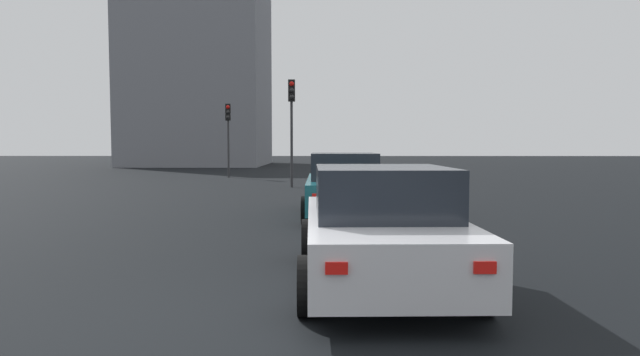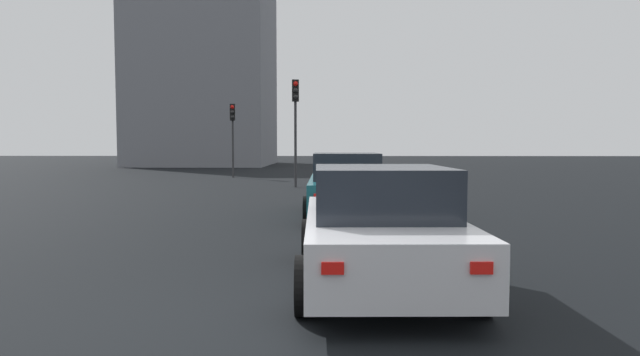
# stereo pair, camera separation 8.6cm
# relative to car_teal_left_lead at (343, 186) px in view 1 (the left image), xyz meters

# --- Properties ---
(ground_plane) EXTENTS (160.00, 160.00, 0.20)m
(ground_plane) POSITION_rel_car_teal_left_lead_xyz_m (-8.14, 1.49, -0.86)
(ground_plane) COLOR black
(car_teal_left_lead) EXTENTS (4.76, 2.04, 1.59)m
(car_teal_left_lead) POSITION_rel_car_teal_left_lead_xyz_m (0.00, 0.00, 0.00)
(car_teal_left_lead) COLOR #19606B
(car_teal_left_lead) RESTS_ON ground_plane
(car_white_left_second) EXTENTS (4.43, 2.15, 1.52)m
(car_white_left_second) POSITION_rel_car_teal_left_lead_xyz_m (-6.52, -0.26, -0.03)
(car_white_left_second) COLOR silver
(car_white_left_second) RESTS_ON ground_plane
(traffic_light_near_left) EXTENTS (0.33, 0.30, 4.00)m
(traffic_light_near_left) POSITION_rel_car_teal_left_lead_xyz_m (15.68, 5.75, 2.12)
(traffic_light_near_left) COLOR #2D2D30
(traffic_light_near_left) RESTS_ON ground_plane
(traffic_light_near_right) EXTENTS (0.33, 0.30, 4.49)m
(traffic_light_near_right) POSITION_rel_car_teal_left_lead_xyz_m (9.06, 1.87, 2.45)
(traffic_light_near_right) COLOR #2D2D30
(traffic_light_near_right) RESTS_ON ground_plane
(building_facade_left) EXTENTS (12.14, 11.29, 15.90)m
(building_facade_left) POSITION_rel_car_teal_left_lead_xyz_m (34.10, 11.49, 7.19)
(building_facade_left) COLOR slate
(building_facade_left) RESTS_ON ground_plane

